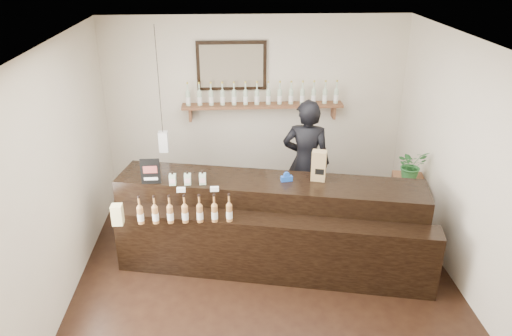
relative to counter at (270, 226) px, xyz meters
The scene contains 10 objects.
ground 0.75m from the counter, 97.38° to the right, with size 5.00×5.00×0.00m, color black.
room_shell 1.33m from the counter, 97.38° to the right, with size 5.00×5.00×5.00m.
back_wall_decor 2.21m from the counter, 96.66° to the left, with size 2.66×0.96×1.69m.
counter is the anchor object (origin of this frame).
promo_sign 1.61m from the counter, behind, with size 0.23×0.03×0.32m.
paper_bag 0.97m from the counter, 12.58° to the left, with size 0.20×0.17×0.38m.
tape_dispenser 0.65m from the counter, 29.22° to the left, with size 0.15×0.08×0.12m.
side_cabinet 2.02m from the counter, 16.86° to the left, with size 0.52×0.63×0.81m.
potted_plant 2.08m from the counter, 16.86° to the left, with size 0.39×0.33×0.43m, color #2A692F.
shopkeeper 1.27m from the counter, 59.47° to the left, with size 0.75×0.49×2.06m, color black.
Camera 1 is at (-0.39, -4.77, 3.71)m, focal length 35.00 mm.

